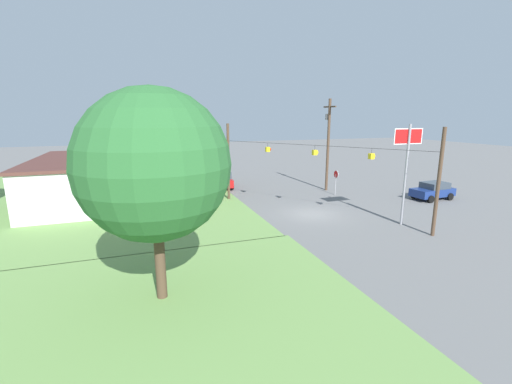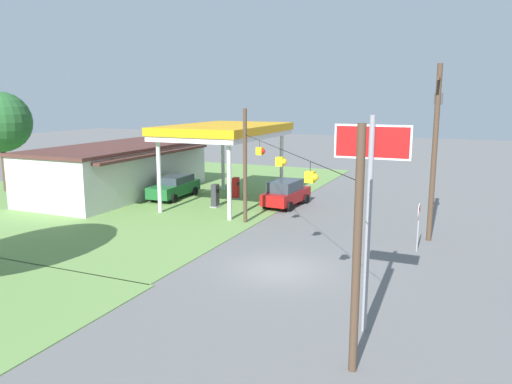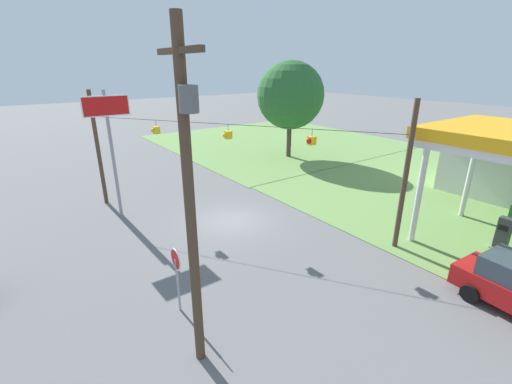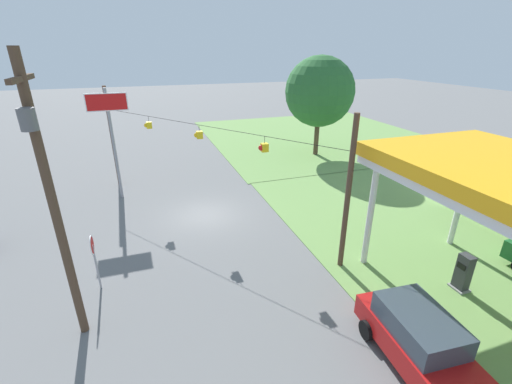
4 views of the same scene
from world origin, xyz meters
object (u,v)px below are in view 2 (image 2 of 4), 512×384
at_px(tree_behind_station, 0,122).
at_px(fuel_pump_far, 236,189).
at_px(stop_sign_overhead, 370,179).
at_px(car_at_pumps_front, 286,193).
at_px(car_at_pumps_rear, 175,187).
at_px(gas_station_store, 119,170).
at_px(stop_sign_roadside, 419,217).
at_px(utility_pole_main, 435,144).
at_px(gas_station_canopy, 225,132).
at_px(fuel_pump_near, 215,197).

bearing_deg(tree_behind_station, fuel_pump_far, -75.59).
bearing_deg(stop_sign_overhead, car_at_pumps_front, 28.08).
bearing_deg(fuel_pump_far, car_at_pumps_rear, 110.48).
distance_m(car_at_pumps_front, stop_sign_overhead, 19.87).
height_order(gas_station_store, stop_sign_overhead, stop_sign_overhead).
bearing_deg(gas_station_store, stop_sign_roadside, -104.82).
relative_size(gas_station_store, stop_sign_roadside, 6.31).
distance_m(fuel_pump_far, stop_sign_overhead, 23.01).
xyz_separation_m(car_at_pumps_front, car_at_pumps_rear, (-0.74, 8.89, -0.05)).
distance_m(fuel_pump_far, car_at_pumps_rear, 4.75).
height_order(utility_pole_main, tree_behind_station, utility_pole_main).
xyz_separation_m(car_at_pumps_front, stop_sign_overhead, (-17.14, -9.14, 4.19)).
xyz_separation_m(utility_pole_main, tree_behind_station, (1.05, 33.45, 0.43)).
distance_m(gas_station_canopy, fuel_pump_far, 4.75).
relative_size(gas_station_store, car_at_pumps_front, 3.22).
height_order(gas_station_canopy, fuel_pump_far, gas_station_canopy).
bearing_deg(gas_station_store, fuel_pump_near, -97.97).
bearing_deg(fuel_pump_near, stop_sign_overhead, -137.33).
xyz_separation_m(stop_sign_overhead, tree_behind_station, (13.22, 32.41, 0.55)).
xyz_separation_m(gas_station_canopy, utility_pole_main, (-4.23, -14.62, 0.03)).
relative_size(car_at_pumps_front, car_at_pumps_rear, 0.93).
height_order(car_at_pumps_rear, stop_sign_overhead, stop_sign_overhead).
bearing_deg(gas_station_canopy, tree_behind_station, 99.56).
bearing_deg(tree_behind_station, car_at_pumps_rear, -77.55).
relative_size(car_at_pumps_front, tree_behind_station, 0.60).
height_order(gas_station_canopy, gas_station_store, gas_station_canopy).
bearing_deg(stop_sign_overhead, tree_behind_station, 67.80).
bearing_deg(car_at_pumps_front, utility_pole_main, -111.72).
xyz_separation_m(gas_station_store, tree_behind_station, (-2.82, 9.43, 3.72)).
bearing_deg(stop_sign_roadside, stop_sign_overhead, -3.90).
bearing_deg(utility_pole_main, fuel_pump_far, 68.05).
relative_size(car_at_pumps_front, stop_sign_overhead, 0.68).
height_order(fuel_pump_near, tree_behind_station, tree_behind_station).
relative_size(car_at_pumps_rear, tree_behind_station, 0.64).
distance_m(car_at_pumps_front, stop_sign_roadside, 12.29).
distance_m(gas_station_canopy, stop_sign_overhead, 21.29).
bearing_deg(fuel_pump_far, gas_station_canopy, 179.95).
xyz_separation_m(gas_station_canopy, stop_sign_roadside, (-6.61, -14.25, -3.43)).
distance_m(gas_station_canopy, utility_pole_main, 15.22).
distance_m(utility_pole_main, tree_behind_station, 33.47).
distance_m(gas_station_canopy, gas_station_store, 9.96).
distance_m(car_at_pumps_rear, utility_pole_main, 20.02).
xyz_separation_m(fuel_pump_near, utility_pole_main, (-2.56, -14.62, 4.48)).
bearing_deg(tree_behind_station, gas_station_canopy, -80.44).
height_order(fuel_pump_near, fuel_pump_far, same).
height_order(gas_station_canopy, tree_behind_station, tree_behind_station).
relative_size(car_at_pumps_rear, stop_sign_overhead, 0.73).
bearing_deg(gas_station_canopy, car_at_pumps_front, -80.53).
relative_size(gas_station_canopy, stop_sign_overhead, 1.49).
relative_size(fuel_pump_near, stop_sign_roadside, 0.67).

